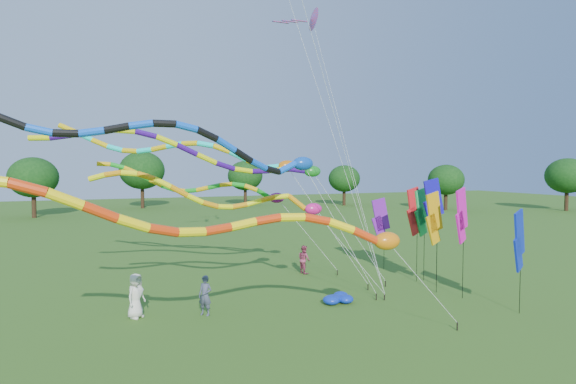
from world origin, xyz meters
name	(u,v)px	position (x,y,z in m)	size (l,w,h in m)	color
ground	(388,340)	(0.00, 0.00, 0.00)	(160.00, 160.00, 0.00)	#2B5A17
tube_kite_red	(263,225)	(-4.47, 0.02, 4.11)	(14.45, 1.27, 6.28)	black
tube_kite_orange	(238,198)	(-3.70, 5.45, 4.60)	(11.78, 2.20, 6.25)	black
tube_kite_purple	(214,157)	(-4.30, 7.08, 6.32)	(15.29, 2.10, 8.08)	black
tube_kite_blue	(215,149)	(-5.22, 2.93, 6.50)	(13.77, 2.21, 7.93)	black
tube_kite_cyan	(201,153)	(-4.47, 8.93, 6.51)	(13.29, 5.95, 8.43)	black
tube_kite_green	(213,187)	(-3.24, 11.86, 4.78)	(11.77, 4.84, 6.68)	black
delta_kite_high_c	(312,19)	(1.61, 9.71, 13.61)	(3.15, 6.39, 14.61)	black
banner_pole_orange	(434,218)	(5.38, 4.39, 3.49)	(1.15, 0.32, 4.76)	black
banner_pole_red	(414,212)	(5.85, 6.50, 3.61)	(1.15, 0.36, 4.88)	black
banner_pole_violet	(380,220)	(5.90, 9.68, 2.87)	(1.16, 0.20, 4.13)	black
banner_pole_blue_a	(519,241)	(6.35, 0.47, 2.96)	(1.09, 0.56, 4.22)	black
banner_pole_blue_b	(433,204)	(6.33, 5.64, 4.06)	(1.16, 0.21, 5.33)	black
banner_pole_magenta_b	(462,216)	(5.82, 3.09, 3.71)	(1.09, 0.56, 4.98)	black
banner_pole_green	(422,212)	(6.35, 6.56, 3.55)	(1.14, 0.39, 4.82)	black
blue_nylon_heap	(335,298)	(0.49, 4.81, 0.18)	(1.23, 1.24, 0.41)	#0D2BAE
person_a	(136,296)	(-7.74, 5.73, 0.87)	(0.85, 0.55, 1.74)	silver
person_b	(205,295)	(-5.17, 5.05, 0.79)	(0.58, 0.38, 1.58)	#3F4459
person_c	(304,259)	(1.50, 10.44, 0.78)	(0.75, 0.59, 1.55)	#9A3854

